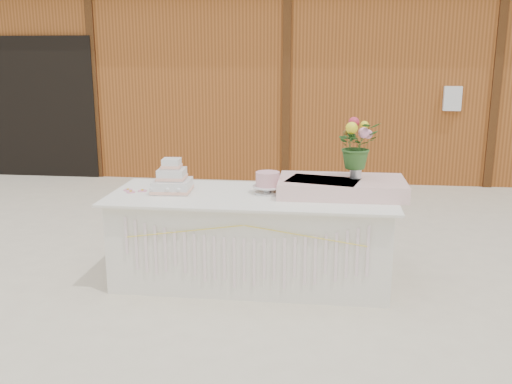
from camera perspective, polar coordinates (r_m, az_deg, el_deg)
ground at (r=5.04m, az=-0.43°, el=-8.79°), size 80.00×80.00×0.00m
barn at (r=10.64m, az=3.81°, el=12.26°), size 12.60×4.60×3.30m
cake_table at (r=4.90m, az=-0.44°, el=-4.62°), size 2.40×1.00×0.77m
wedding_cake at (r=4.93m, az=-8.39°, el=1.13°), size 0.34×0.34×0.29m
pink_cake_stand at (r=4.82m, az=1.17°, el=1.06°), size 0.26×0.26×0.19m
satin_runner at (r=4.84m, az=8.55°, el=0.53°), size 1.06×0.62×0.13m
flower_vase at (r=4.87m, az=9.94°, el=2.15°), size 0.10×0.10×0.13m
bouquet at (r=4.83m, az=10.07°, el=5.20°), size 0.46×0.44×0.39m
loose_flowers at (r=5.05m, az=-11.83°, el=0.28°), size 0.16×0.38×0.02m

